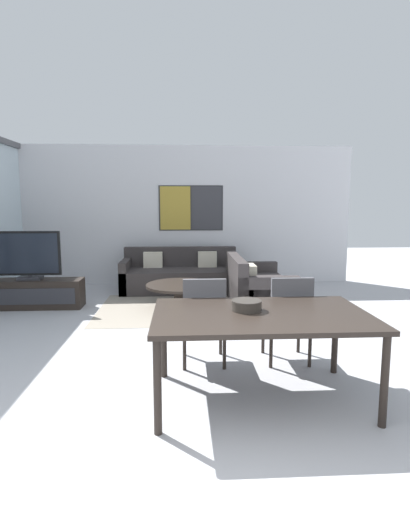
{
  "coord_description": "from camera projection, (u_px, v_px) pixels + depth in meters",
  "views": [
    {
      "loc": [
        0.12,
        -2.29,
        1.67
      ],
      "look_at": [
        0.42,
        3.02,
        0.95
      ],
      "focal_mm": 28.0,
      "sensor_mm": 36.0,
      "label": 1
    }
  ],
  "objects": [
    {
      "name": "television",
      "position": [
        29.0,
        256.0,
        6.25
      ],
      "size": [
        0.97,
        0.2,
        0.77
      ],
      "color": "#2D2D33",
      "rests_on": "tv_console"
    },
    {
      "name": "area_rug",
      "position": [
        180.0,
        308.0,
        6.3
      ],
      "size": [
        2.54,
        1.93,
        0.01
      ],
      "color": "gray",
      "rests_on": "ground_plane"
    },
    {
      "name": "tv_console",
      "position": [
        31.0,
        294.0,
        6.33
      ],
      "size": [
        1.6,
        0.41,
        0.46
      ],
      "color": "black",
      "rests_on": "ground_plane"
    },
    {
      "name": "dining_chair_centre",
      "position": [
        288.0,
        315.0,
        4.12
      ],
      "size": [
        0.46,
        0.46,
        0.93
      ],
      "color": "#4C4C51",
      "rests_on": "ground_plane"
    },
    {
      "name": "sofa_main",
      "position": [
        180.0,
        276.0,
        7.62
      ],
      "size": [
        2.18,
        0.91,
        0.8
      ],
      "color": "#383333",
      "rests_on": "ground_plane"
    },
    {
      "name": "dining_chair_left",
      "position": [
        204.0,
        316.0,
        4.06
      ],
      "size": [
        0.46,
        0.46,
        0.93
      ],
      "color": "#4C4C51",
      "rests_on": "ground_plane"
    },
    {
      "name": "fruit_bowl",
      "position": [
        247.0,
        305.0,
        3.38
      ],
      "size": [
        0.26,
        0.26,
        0.09
      ],
      "color": "#332D28",
      "rests_on": "dining_table"
    },
    {
      "name": "coffee_table",
      "position": [
        180.0,
        290.0,
        6.26
      ],
      "size": [
        1.06,
        1.06,
        0.4
      ],
      "color": "black",
      "rests_on": "ground_plane"
    },
    {
      "name": "wall_back",
      "position": [
        177.0,
        215.0,
        8.13
      ],
      "size": [
        7.17,
        0.09,
        2.8
      ],
      "color": "silver",
      "rests_on": "ground_plane"
    },
    {
      "name": "sofa_side",
      "position": [
        254.0,
        289.0,
        6.52
      ],
      "size": [
        0.91,
        1.56,
        0.8
      ],
      "rotation": [
        0.0,
        0.0,
        1.57
      ],
      "color": "#383333",
      "rests_on": "ground_plane"
    },
    {
      "name": "ground_plane",
      "position": [
        165.0,
        472.0,
        2.48
      ],
      "size": [
        24.0,
        24.0,
        0.0
      ],
      "primitive_type": "plane",
      "color": "#B2B2B7"
    },
    {
      "name": "dining_table",
      "position": [
        261.0,
        320.0,
        3.33
      ],
      "size": [
        1.79,
        1.08,
        0.76
      ],
      "color": "black",
      "rests_on": "ground_plane"
    }
  ]
}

